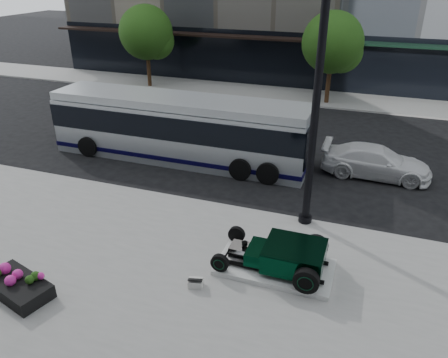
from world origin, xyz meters
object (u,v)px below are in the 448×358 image
(transit_bus, at_px, (179,128))
(white_sedan, at_px, (376,162))
(lamppost, at_px, (315,114))
(hot_rod, at_px, (287,255))
(flower_planter, at_px, (17,286))

(transit_bus, distance_m, white_sedan, 8.85)
(lamppost, bearing_deg, transit_bus, 149.30)
(hot_rod, height_order, lamppost, lamppost)
(flower_planter, bearing_deg, lamppost, 43.25)
(flower_planter, height_order, white_sedan, white_sedan)
(lamppost, relative_size, white_sedan, 1.86)
(hot_rod, relative_size, lamppost, 0.38)
(transit_bus, bearing_deg, flower_planter, -90.89)
(hot_rod, relative_size, flower_planter, 1.46)
(flower_planter, distance_m, transit_bus, 10.37)
(white_sedan, bearing_deg, transit_bus, 96.87)
(lamppost, height_order, white_sedan, lamppost)
(lamppost, height_order, transit_bus, lamppost)
(hot_rod, bearing_deg, flower_planter, -153.38)
(hot_rod, distance_m, lamppost, 4.49)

